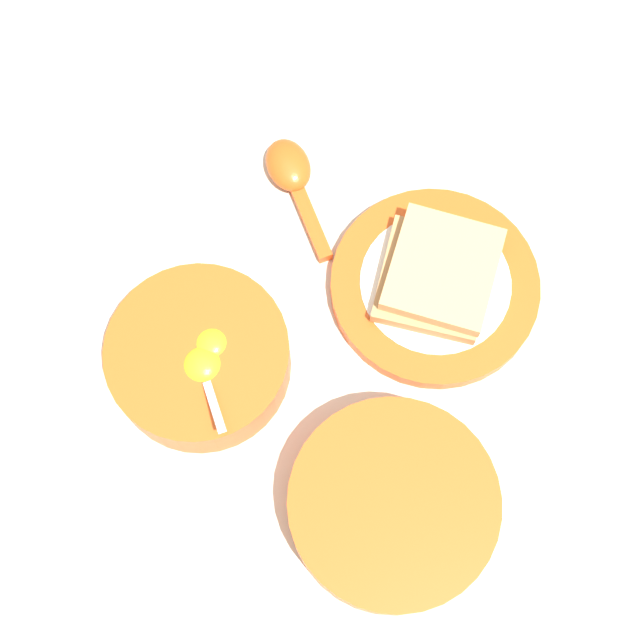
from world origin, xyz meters
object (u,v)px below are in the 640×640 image
at_px(egg_bowl, 200,358).
at_px(soup_spoon, 292,175).
at_px(toast_sandwich, 438,274).
at_px(congee_bowl, 392,505).
at_px(toast_plate, 434,286).

bearing_deg(egg_bowl, soup_spoon, -13.09).
xyz_separation_m(toast_sandwich, soup_spoon, (0.09, 0.15, -0.02)).
height_order(egg_bowl, congee_bowl, egg_bowl).
xyz_separation_m(toast_plate, congee_bowl, (-0.21, 0.01, 0.02)).
bearing_deg(toast_sandwich, egg_bowl, 119.44).
bearing_deg(congee_bowl, soup_spoon, 24.93).
bearing_deg(toast_plate, toast_sandwich, -3.93).
height_order(toast_sandwich, congee_bowl, congee_bowl).
bearing_deg(soup_spoon, congee_bowl, -155.07).
bearing_deg(soup_spoon, toast_sandwich, -120.44).
distance_m(toast_plate, soup_spoon, 0.18).
bearing_deg(congee_bowl, toast_sandwich, -3.21).
distance_m(toast_plate, toast_sandwich, 0.02).
relative_size(soup_spoon, congee_bowl, 0.73).
bearing_deg(egg_bowl, toast_sandwich, -60.56).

